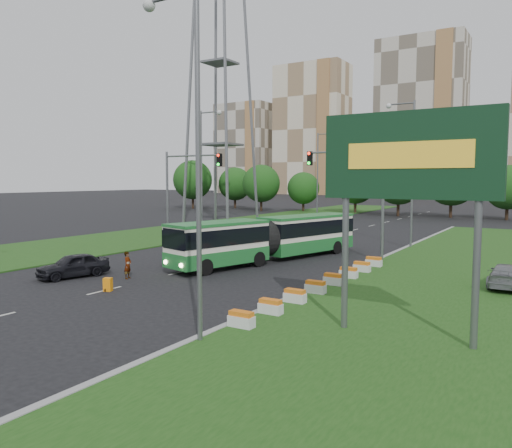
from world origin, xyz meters
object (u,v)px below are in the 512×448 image
Objects in this scene: billboard at (409,165)px; pedestrian at (128,265)px; shopping_trolley at (108,285)px; articulated_bus at (268,238)px; transmission_pylon at (220,46)px; traffic_mast_left at (182,183)px; car_median at (507,276)px; traffic_mast_median at (360,184)px; car_left_far at (249,234)px; car_left_near at (73,265)px.

pedestrian is (-16.51, 2.84, -5.38)m from billboard.
articulated_bus is at bearing 55.55° from shopping_trolley.
traffic_mast_left is at bearing -63.14° from transmission_pylon.
car_median is 6.09× the size of shopping_trolley.
traffic_mast_median is 7.43m from articulated_bus.
articulated_bus is at bearing -47.93° from transmission_pylon.
traffic_mast_median is 18.37m from shopping_trolley.
car_left_far is 24.19m from car_median.
traffic_mast_median is 16.60m from pedestrian.
billboard is 17.68m from traffic_mast_median.
transmission_pylon reaches higher than shopping_trolley.
billboard reaches higher than car_median.
car_left_far is at bearing 77.98° from shopping_trolley.
traffic_mast_left reaches higher than pedestrian.
shopping_trolley is at bearing 32.19° from car_median.
articulated_bus is (-5.38, -3.49, -3.75)m from traffic_mast_median.
traffic_mast_left is at bearing -178.90° from articulated_bus.
transmission_pylon reaches higher than pedestrian.
traffic_mast_median is 1.00× the size of traffic_mast_left.
pedestrian is at bearing 39.28° from car_left_near.
traffic_mast_left reaches higher than car_left_near.
traffic_mast_median is 0.18× the size of transmission_pylon.
transmission_pylon reaches higher than car_left_near.
car_left_far is 18.40m from pedestrian.
traffic_mast_median is 5.11× the size of pedestrian.
traffic_mast_median is 14.00m from car_left_far.
car_left_far is at bearing 157.96° from traffic_mast_median.
traffic_mast_left is 1.81× the size of car_left_far.
billboard is 49.47m from transmission_pylon.
car_median is (15.16, -1.56, -0.85)m from articulated_bus.
traffic_mast_median is 34.86m from transmission_pylon.
articulated_bus is 12.93m from car_left_near.
articulated_bus is 10.37m from pedestrian.
traffic_mast_left is at bearing 9.53° from pedestrian.
shopping_trolley is (-15.00, 0.01, -5.83)m from billboard.
pedestrian is at bearing -83.09° from car_left_far.
car_median is (22.02, -10.01, 0.03)m from car_left_far.
car_left_far is 2.82× the size of pedestrian.
articulated_bus is 10.92m from car_left_far.
pedestrian is 2.29× the size of shopping_trolley.
car_median is (24.93, -4.05, -4.60)m from traffic_mast_left.
pedestrian is at bearing -63.28° from traffic_mast_left.
traffic_mast_median reaches higher than articulated_bus.
transmission_pylon is at bearing 144.00° from traffic_mast_median.
traffic_mast_median is 1.96× the size of car_left_near.
traffic_mast_median is at bearing 115.03° from billboard.
car_left_far is 1.06× the size of car_median.
billboard is 29.29m from car_left_far.
traffic_mast_left is 14.36m from pedestrian.
traffic_mast_left is 8.08m from car_left_far.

